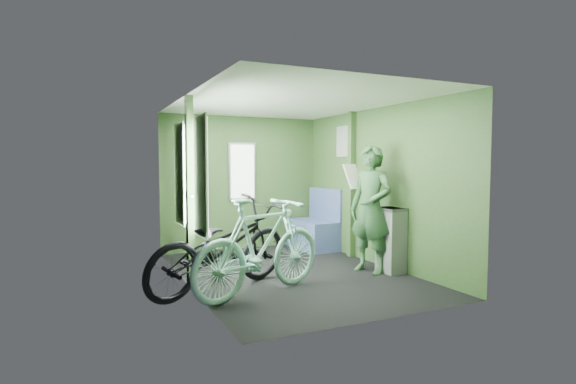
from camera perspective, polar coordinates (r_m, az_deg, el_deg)
name	(u,v)px	position (r m, az deg, el deg)	size (l,w,h in m)	color
room	(287,167)	(6.02, -0.08, 3.15)	(4.00, 4.02, 2.31)	black
bicycle_black	(223,292)	(5.39, -8.25, -12.43)	(0.71, 2.04, 1.07)	black
bicycle_mint	(261,295)	(5.20, -3.42, -12.97)	(0.52, 1.86, 1.12)	#95D8CC
passenger	(371,209)	(6.23, 10.47, -2.12)	(0.61, 0.78, 1.73)	#315A34
waste_box	(391,240)	(6.31, 12.95, -5.98)	(0.26, 0.37, 0.89)	slate
bench_seat	(315,231)	(7.90, 3.41, -4.94)	(0.61, 1.02, 1.05)	navy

